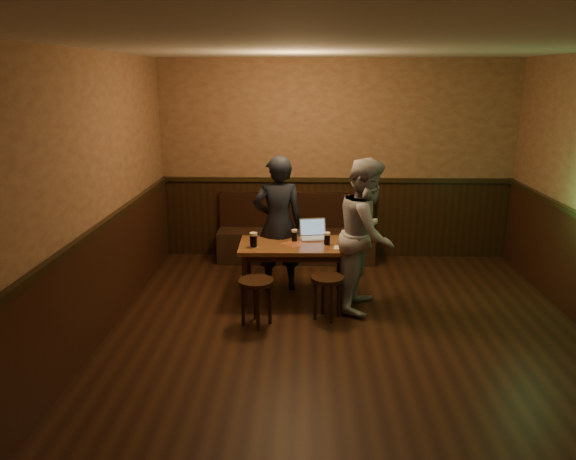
# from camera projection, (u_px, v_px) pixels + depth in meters

# --- Properties ---
(room) EXTENTS (5.04, 6.04, 2.84)m
(room) POSITION_uv_depth(u_px,v_px,m) (352.00, 224.00, 5.31)
(room) COLOR black
(room) RESTS_ON ground
(bench) EXTENTS (2.20, 0.50, 0.95)m
(bench) POSITION_uv_depth(u_px,v_px,m) (296.00, 239.00, 8.00)
(bench) COLOR black
(bench) RESTS_ON ground
(pub_table) EXTENTS (1.28, 0.75, 0.68)m
(pub_table) POSITION_uv_depth(u_px,v_px,m) (294.00, 251.00, 6.53)
(pub_table) COLOR brown
(pub_table) RESTS_ON ground
(stool_left) EXTENTS (0.44, 0.44, 0.51)m
(stool_left) POSITION_uv_depth(u_px,v_px,m) (256.00, 289.00, 5.87)
(stool_left) COLOR black
(stool_left) RESTS_ON ground
(stool_right) EXTENTS (0.45, 0.45, 0.48)m
(stool_right) POSITION_uv_depth(u_px,v_px,m) (327.00, 285.00, 6.03)
(stool_right) COLOR black
(stool_right) RESTS_ON ground
(pint_left) EXTENTS (0.11, 0.11, 0.17)m
(pint_left) POSITION_uv_depth(u_px,v_px,m) (254.00, 240.00, 6.35)
(pint_left) COLOR #9F3113
(pint_left) RESTS_ON pub_table
(pint_mid) EXTENTS (0.09, 0.09, 0.14)m
(pint_mid) POSITION_uv_depth(u_px,v_px,m) (294.00, 235.00, 6.59)
(pint_mid) COLOR #9F3113
(pint_mid) RESTS_ON pub_table
(pint_right) EXTENTS (0.10, 0.10, 0.15)m
(pint_right) POSITION_uv_depth(u_px,v_px,m) (327.00, 239.00, 6.44)
(pint_right) COLOR #9F3113
(pint_right) RESTS_ON pub_table
(laptop) EXTENTS (0.36, 0.31, 0.23)m
(laptop) POSITION_uv_depth(u_px,v_px,m) (314.00, 233.00, 6.72)
(laptop) COLOR silver
(laptop) RESTS_ON pub_table
(menu) EXTENTS (0.24, 0.18, 0.00)m
(menu) POSITION_uv_depth(u_px,v_px,m) (344.00, 248.00, 6.35)
(menu) COLOR silver
(menu) RESTS_ON pub_table
(person_suit) EXTENTS (0.66, 0.48, 1.66)m
(person_suit) POSITION_uv_depth(u_px,v_px,m) (278.00, 224.00, 6.78)
(person_suit) COLOR black
(person_suit) RESTS_ON ground
(person_grey) EXTENTS (0.85, 0.97, 1.71)m
(person_grey) POSITION_uv_depth(u_px,v_px,m) (367.00, 235.00, 6.22)
(person_grey) COLOR #9A999F
(person_grey) RESTS_ON ground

